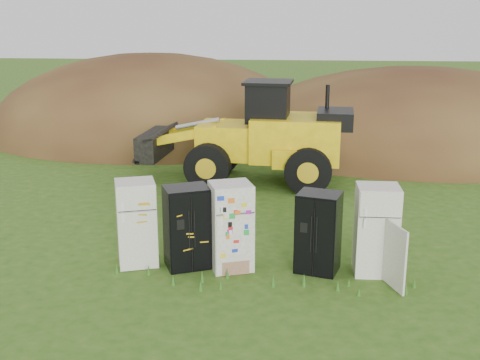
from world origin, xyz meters
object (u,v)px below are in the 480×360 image
object	(u,v)px
fridge_leftmost	(137,223)
wheel_loader	(242,132)
fridge_open_door	(376,230)
fridge_black_side	(187,227)
fridge_black_right	(318,232)
fridge_sticker	(231,226)

from	to	relation	value
fridge_leftmost	wheel_loader	xyz separation A→B (m)	(1.62, 6.77, 0.69)
fridge_open_door	wheel_loader	bearing A→B (deg)	115.67
fridge_black_side	fridge_black_right	size ratio (longest dim) A/B	1.04
fridge_black_right	fridge_sticker	bearing A→B (deg)	-162.99
fridge_leftmost	fridge_black_side	bearing A→B (deg)	-21.15
fridge_sticker	fridge_black_right	world-z (taller)	fridge_sticker
fridge_sticker	fridge_open_door	xyz separation A→B (m)	(2.97, 0.05, 0.00)
fridge_black_side	fridge_open_door	xyz separation A→B (m)	(3.89, 0.04, 0.06)
fridge_black_side	fridge_sticker	bearing A→B (deg)	-24.82
fridge_leftmost	fridge_sticker	world-z (taller)	fridge_sticker
fridge_black_side	fridge_open_door	bearing A→B (deg)	-23.25
fridge_black_side	fridge_sticker	world-z (taller)	fridge_sticker
fridge_open_door	wheel_loader	size ratio (longest dim) A/B	0.28
fridge_black_side	fridge_sticker	xyz separation A→B (m)	(0.92, -0.02, 0.05)
fridge_leftmost	wheel_loader	world-z (taller)	wheel_loader
fridge_black_side	wheel_loader	distance (m)	6.87
wheel_loader	fridge_leftmost	bearing A→B (deg)	-99.51
wheel_loader	fridge_black_right	bearing A→B (deg)	-68.17
fridge_open_door	fridge_leftmost	bearing A→B (deg)	179.29
fridge_black_side	fridge_black_right	xyz separation A→B (m)	(2.72, 0.02, -0.03)
fridge_open_door	fridge_black_right	bearing A→B (deg)	-179.94
fridge_leftmost	fridge_black_side	size ratio (longest dim) A/B	1.05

